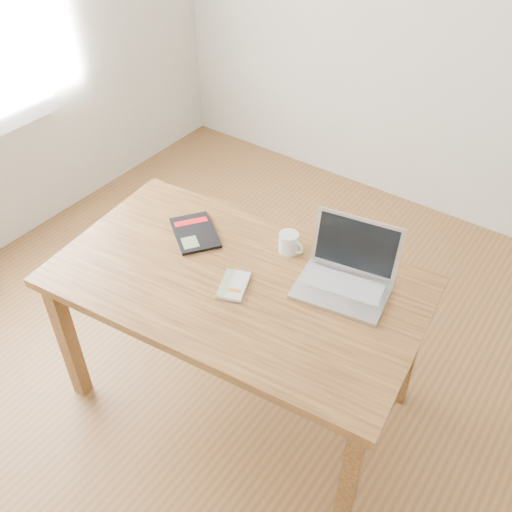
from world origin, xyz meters
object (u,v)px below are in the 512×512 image
Objects in this scene: desk at (237,295)px; coffee_mug at (289,243)px; black_guidebook at (195,233)px; laptop at (347,274)px; white_guidebook at (234,285)px.

desk is 12.98× the size of coffee_mug.
coffee_mug reaches higher than black_guidebook.
coffee_mug is (-0.29, 0.04, -0.01)m from laptop.
white_guidebook is at bearing -74.62° from desk.
white_guidebook is 0.48× the size of laptop.
black_guidebook reaches higher than desk.
white_guidebook is 1.59× the size of coffee_mug.
black_guidebook is 0.78× the size of laptop.
white_guidebook is 0.37m from black_guidebook.
laptop is 0.29m from coffee_mug.
coffee_mug reaches higher than white_guidebook.
desk is 0.11m from white_guidebook.
coffee_mug is at bearing 67.62° from desk.
desk is at bearing -99.51° from coffee_mug.
desk is 0.30m from coffee_mug.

